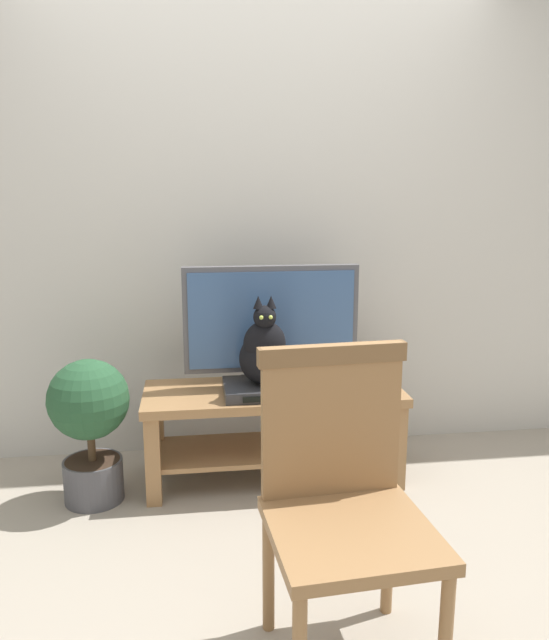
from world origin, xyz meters
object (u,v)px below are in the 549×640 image
at_px(tv, 271,323).
at_px(media_box, 264,389).
at_px(cat, 264,351).
at_px(wooden_chair, 342,486).
at_px(tv_stand, 273,415).
at_px(potted_plant, 90,419).
at_px(book_stack, 364,373).

relative_size(tv, media_box, 2.24).
height_order(media_box, cat, cat).
distance_m(tv, media_box, 0.33).
distance_m(tv, wooden_chair, 1.28).
bearing_deg(tv, tv_stand, -90.02).
relative_size(media_box, potted_plant, 0.56).
bearing_deg(wooden_chair, cat, 95.50).
bearing_deg(wooden_chair, tv_stand, 92.70).
bearing_deg(book_stack, media_box, -172.13).
relative_size(tv, book_stack, 3.45).
bearing_deg(book_stack, tv_stand, -178.80).
relative_size(tv, potted_plant, 1.26).
relative_size(tv_stand, tv, 1.47).
relative_size(tv, wooden_chair, 0.89).
height_order(cat, book_stack, cat).
xyz_separation_m(wooden_chair, book_stack, (0.41, 1.20, -0.02)).
height_order(tv, cat, tv).
height_order(tv_stand, media_box, media_box).
bearing_deg(media_box, wooden_chair, -84.50).
bearing_deg(cat, potted_plant, -177.27).
height_order(tv_stand, wooden_chair, wooden_chair).
bearing_deg(potted_plant, book_stack, 5.24).
distance_m(media_box, wooden_chair, 1.13).
distance_m(tv_stand, potted_plant, 0.88).
xyz_separation_m(tv, potted_plant, (-0.87, -0.18, -0.39)).
height_order(book_stack, potted_plant, potted_plant).
bearing_deg(tv, media_box, -112.06).
bearing_deg(potted_plant, tv, 11.73).
xyz_separation_m(tv_stand, wooden_chair, (0.06, -1.19, 0.22)).
xyz_separation_m(media_box, cat, (0.00, -0.01, 0.19)).
bearing_deg(book_stack, wooden_chair, -108.78).
relative_size(wooden_chair, book_stack, 3.87).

